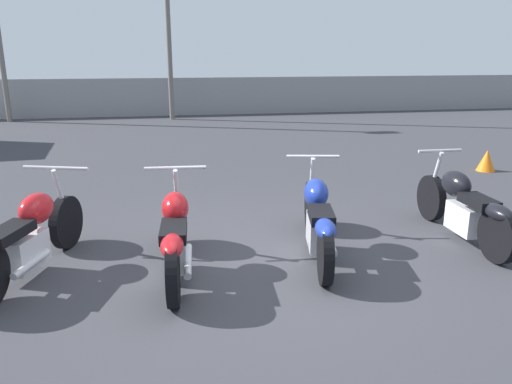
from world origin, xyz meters
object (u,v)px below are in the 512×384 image
object	(u,v)px
motorcycle_slot_0	(27,237)
motorcycle_slot_3	(464,207)
motorcycle_slot_1	(176,236)
motorcycle_slot_2	(318,218)
traffic_cone_near	(486,160)

from	to	relation	value
motorcycle_slot_0	motorcycle_slot_3	distance (m)	4.76
motorcycle_slot_1	motorcycle_slot_3	xyz separation A→B (m)	(3.33, 0.36, -0.00)
motorcycle_slot_2	motorcycle_slot_3	world-z (taller)	same
motorcycle_slot_0	motorcycle_slot_1	xyz separation A→B (m)	(1.42, -0.23, -0.00)
motorcycle_slot_0	traffic_cone_near	bearing A→B (deg)	42.05
motorcycle_slot_0	traffic_cone_near	distance (m)	7.93
motorcycle_slot_2	traffic_cone_near	bearing A→B (deg)	48.41
motorcycle_slot_0	motorcycle_slot_1	distance (m)	1.44
motorcycle_slot_2	traffic_cone_near	world-z (taller)	motorcycle_slot_2
motorcycle_slot_2	motorcycle_slot_3	size ratio (longest dim) A/B	1.05
motorcycle_slot_2	motorcycle_slot_3	bearing A→B (deg)	14.57
motorcycle_slot_1	motorcycle_slot_2	bearing A→B (deg)	13.23
motorcycle_slot_3	traffic_cone_near	size ratio (longest dim) A/B	5.13
motorcycle_slot_3	traffic_cone_near	bearing A→B (deg)	52.84
motorcycle_slot_2	motorcycle_slot_3	xyz separation A→B (m)	(1.80, 0.10, -0.00)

